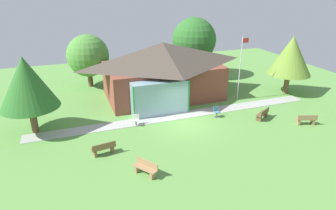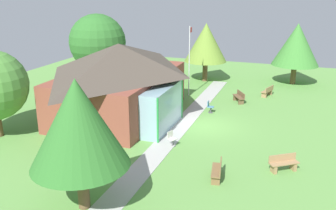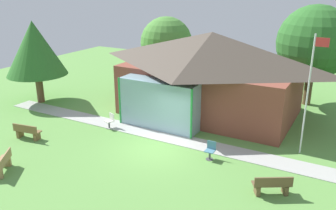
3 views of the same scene
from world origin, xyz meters
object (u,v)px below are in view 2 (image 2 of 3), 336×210
bench_mid_right (239,97)px  tree_east_hedge (206,43)px  flagpole (189,58)px  tree_behind_pavilion_right (98,43)px  patio_chair_lawn_spare (210,107)px  patio_chair_west (172,139)px  pavilion (121,79)px  tree_far_east (297,45)px  bench_mid_left (217,171)px  bench_lawn_far_right (268,91)px  bench_front_left (283,163)px  tree_west_hedge (78,124)px

bench_mid_right → tree_east_hedge: bearing=5.6°
flagpole → tree_behind_pavilion_right: tree_behind_pavilion_right is taller
patio_chair_lawn_spare → patio_chair_west: 6.46m
pavilion → tree_far_east: tree_far_east is taller
bench_mid_left → patio_chair_lawn_spare: 9.68m
tree_behind_pavilion_right → tree_far_east: (8.01, -15.90, -0.51)m
bench_mid_right → tree_far_east: (7.43, -3.78, 3.28)m
bench_lawn_far_right → bench_mid_right: 3.16m
bench_mid_left → bench_mid_right: 12.60m
tree_behind_pavilion_right → bench_mid_left: bearing=-132.3°
flagpole → patio_chair_lawn_spare: bearing=-143.5°
bench_front_left → tree_far_east: 18.39m
tree_behind_pavilion_right → patio_chair_lawn_spare: bearing=-104.2°
bench_mid_right → tree_west_hedge: (-16.76, 3.66, 3.33)m
pavilion → tree_west_hedge: tree_west_hedge is taller
patio_chair_lawn_spare → bench_mid_right: bearing=152.8°
bench_front_left → tree_west_hedge: size_ratio=0.27×
bench_front_left → bench_mid_right: 11.37m
tree_behind_pavilion_right → tree_east_hedge: tree_behind_pavilion_right is taller
patio_chair_lawn_spare → tree_west_hedge: bearing=-9.9°
flagpole → bench_front_left: bearing=-143.4°
bench_front_left → patio_chair_lawn_spare: 9.26m
pavilion → patio_chair_west: bearing=-127.2°
bench_mid_right → tree_east_hedge: 7.88m
pavilion → tree_west_hedge: 11.58m
bench_lawn_far_right → patio_chair_lawn_spare: size_ratio=1.82×
flagpole → bench_front_left: size_ratio=3.89×
tree_east_hedge → tree_behind_pavilion_right: bearing=128.9°
bench_mid_right → tree_far_east: 8.96m
pavilion → bench_front_left: 12.48m
tree_behind_pavilion_right → tree_west_hedge: size_ratio=1.19×
pavilion → tree_east_hedge: 12.03m
flagpole → tree_behind_pavilion_right: size_ratio=0.87×
tree_far_east → flagpole: bearing=131.2°
flagpole → bench_mid_right: size_ratio=3.81×
pavilion → tree_far_east: (13.26, -11.11, 1.05)m
tree_behind_pavilion_right → tree_west_hedge: tree_behind_pavilion_right is taller
flagpole → tree_far_east: (7.05, -8.04, 0.51)m
bench_mid_left → tree_far_east: tree_far_east is taller
bench_lawn_far_right → patio_chair_west: (-12.14, 4.23, 0.01)m
bench_mid_left → tree_behind_pavilion_right: tree_behind_pavilion_right is taller
bench_front_left → flagpole: bearing=-88.6°
bench_front_left → tree_west_hedge: bearing=3.5°
flagpole → bench_front_left: flagpole is taller
bench_mid_right → flagpole: bearing=54.0°
pavilion → bench_mid_left: size_ratio=7.21×
pavilion → patio_chair_lawn_spare: (2.59, -5.74, -2.22)m
bench_lawn_far_right → bench_mid_right: bearing=160.4°
bench_lawn_far_right → tree_behind_pavilion_right: (-3.06, 14.08, 3.79)m
bench_lawn_far_right → tree_far_east: size_ratio=0.28×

